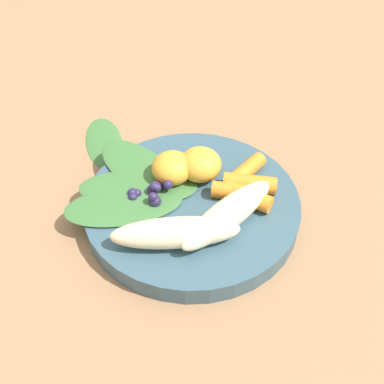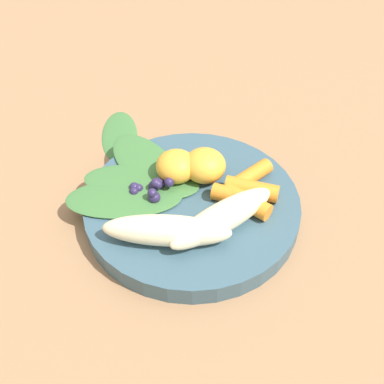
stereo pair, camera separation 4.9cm
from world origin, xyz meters
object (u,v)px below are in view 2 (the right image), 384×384
Objects in this scene: banana_peeled_left at (223,217)px; orange_segment_near at (176,166)px; bowl at (192,206)px; kale_leaf_stray at (119,134)px; banana_peeled_right at (164,230)px.

banana_peeled_left is 0.09m from orange_segment_near.
bowl is 0.18m from kale_leaf_stray.
banana_peeled_right is at bearing -163.58° from orange_segment_near.
banana_peeled_right is (-0.04, 0.05, 0.00)m from banana_peeled_left.
kale_leaf_stray is (0.07, 0.12, -0.04)m from orange_segment_near.
orange_segment_near reaches higher than kale_leaf_stray.
banana_peeled_right is 0.10m from orange_segment_near.
banana_peeled_left is 2.77× the size of orange_segment_near.
bowl is at bearing -151.95° from kale_leaf_stray.
banana_peeled_left is at bearing 18.86° from banana_peeled_right.
kale_leaf_stray is at bearing 58.95° from orange_segment_near.
orange_segment_near reaches higher than bowl.
banana_peeled_left is 1.11× the size of kale_leaf_stray.
banana_peeled_left is at bearing -121.82° from bowl.
bowl is 0.05m from orange_segment_near.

